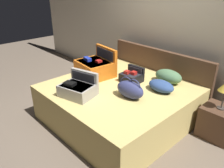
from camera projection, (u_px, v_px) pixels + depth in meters
ground_plane at (99, 129)px, 3.37m from camera, size 12.00×12.00×0.00m
back_wall at (171, 26)px, 3.84m from camera, size 8.00×0.10×2.60m
bed at (119, 103)px, 3.50m from camera, size 1.94×1.89×0.56m
headboard at (158, 75)px, 4.03m from camera, size 1.98×0.08×0.94m
hard_case_large at (95, 67)px, 3.73m from camera, size 0.61×0.57×0.45m
hard_case_medium at (78, 88)px, 3.10m from camera, size 0.53×0.47×0.32m
hard_case_small at (132, 76)px, 3.54m from camera, size 0.32×0.30×0.23m
duffel_bag at (130, 89)px, 3.04m from camera, size 0.43×0.25×0.29m
pillow_near_headboard at (168, 76)px, 3.49m from camera, size 0.45×0.30×0.21m
pillow_center_head at (161, 86)px, 3.24m from camera, size 0.41×0.27×0.16m
nightstand at (218, 122)px, 3.12m from camera, size 0.44×0.40×0.45m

